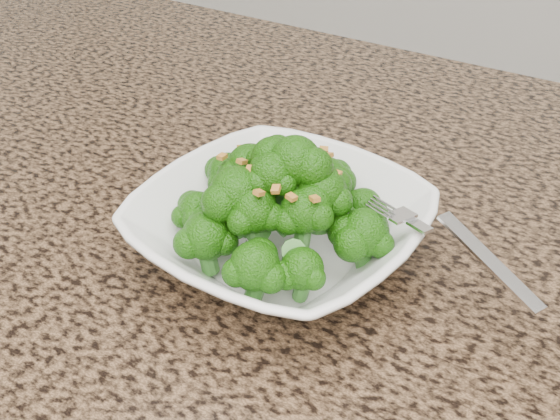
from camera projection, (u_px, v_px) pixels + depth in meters
The scene contains 5 objects.
granite_counter at pixel (305, 300), 0.59m from camera, with size 1.64×1.04×0.03m, color brown.
bowl at pixel (280, 230), 0.60m from camera, with size 0.24×0.24×0.06m, color white.
broccoli_pile at pixel (280, 162), 0.56m from camera, with size 0.21×0.21×0.08m, color #1F600B, non-canonical shape.
garlic_topping at pixel (280, 116), 0.54m from camera, with size 0.13×0.13×0.01m, color #C1812F, non-canonical shape.
fork at pixel (424, 228), 0.54m from camera, with size 0.17×0.03×0.01m, color silver, non-canonical shape.
Camera 1 is at (0.21, -0.09, 1.29)m, focal length 45.00 mm.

